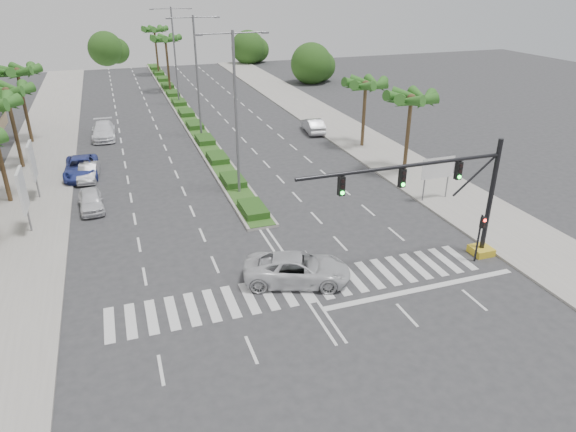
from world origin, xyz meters
name	(u,v)px	position (x,y,z in m)	size (l,w,h in m)	color
ground	(303,288)	(0.00, 0.00, 0.00)	(160.00, 160.00, 0.00)	#333335
footpath_right	(378,151)	(15.20, 20.00, 0.07)	(6.00, 120.00, 0.15)	gray
footpath_left	(33,190)	(-15.20, 20.00, 0.07)	(6.00, 120.00, 0.15)	gray
median	(181,106)	(0.00, 45.00, 0.10)	(2.20, 75.00, 0.20)	gray
median_grass	(180,105)	(0.00, 45.00, 0.22)	(1.80, 75.00, 0.04)	#2B561D
signal_gantry	(457,207)	(9.27, 0.00, 3.46)	(12.60, 1.20, 7.20)	gold
pedestrian_signal	(481,231)	(10.60, -0.68, 2.04)	(0.28, 0.36, 3.00)	black
direction_sign	(438,170)	(13.50, 7.99, 2.45)	(2.70, 0.11, 3.40)	slate
billboard_near	(23,191)	(-14.50, 12.00, 2.96)	(0.18, 2.10, 4.35)	slate
billboard_far	(32,162)	(-14.50, 18.00, 2.96)	(0.18, 2.10, 4.35)	slate
palm_left_far	(6,94)	(-16.50, 26.00, 6.50)	(4.57, 4.68, 7.35)	brown
palm_left_end	(18,73)	(-16.50, 34.00, 6.88)	(4.57, 4.68, 7.75)	brown
palm_right_near	(411,101)	(14.50, 14.00, 6.20)	(4.57, 4.68, 7.05)	brown
palm_right_far	(366,86)	(14.50, 22.00, 5.91)	(4.57, 4.68, 6.75)	brown
palm_median_a	(166,41)	(0.00, 55.00, 7.17)	(4.57, 4.68, 8.05)	brown
palm_median_b	(154,31)	(0.00, 70.00, 7.17)	(4.57, 4.68, 8.05)	brown
streetlight_near	(236,106)	(0.00, 14.00, 6.81)	(5.10, 0.25, 12.00)	slate
streetlight_mid	(197,71)	(0.00, 30.00, 6.81)	(5.10, 0.25, 12.00)	slate
streetlight_far	(175,51)	(0.00, 46.00, 6.81)	(5.10, 0.25, 12.00)	slate
car_parked_a	(91,200)	(-10.77, 14.68, 0.69)	(1.64, 4.06, 1.38)	silver
car_parked_b	(89,172)	(-10.97, 21.13, 0.66)	(1.40, 4.02, 1.32)	#B2B2B8
car_parked_c	(81,167)	(-11.55, 22.16, 0.79)	(2.61, 5.66, 1.57)	#313F96
car_parked_d	(104,131)	(-9.57, 33.37, 0.81)	(2.26, 5.57, 1.62)	white
car_crossing	(297,269)	(-0.09, 0.72, 0.81)	(2.67, 5.79, 1.61)	silver
car_right	(313,125)	(11.80, 28.33, 0.77)	(1.63, 4.66, 1.54)	#B8B7BC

